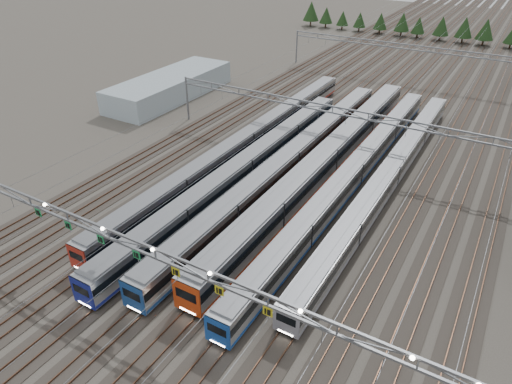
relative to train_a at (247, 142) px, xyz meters
The scene contains 13 objects.
ground 35.25m from the train_a, 71.36° to the right, with size 400.00×400.00×0.00m, color #47423A.
track_bed 67.60m from the train_a, 80.42° to the left, with size 54.00×260.00×5.42m.
train_a is the anchor object (origin of this frame).
train_b 9.26m from the train_a, 60.92° to the right, with size 2.81×57.43×3.66m.
train_c 9.41m from the train_a, 17.01° to the right, with size 2.87×64.30×3.73m.
train_d 13.50m from the train_a, ahead, with size 3.16×65.37×4.12m.
train_e 18.04m from the train_a, ahead, with size 2.64×66.04×3.44m.
train_f 22.51m from the train_a, ahead, with size 2.60×62.00×3.38m.
gantry_near 35.65m from the train_a, 71.49° to the right, with size 56.36×0.61×8.08m.
gantry_mid 13.79m from the train_a, 30.61° to the left, with size 56.36×0.36×8.00m.
gantry_far 53.05m from the train_a, 77.71° to the left, with size 56.36×0.36×8.00m.
west_shed 31.13m from the train_a, 152.05° to the left, with size 10.00×30.00×4.52m, color #A1B5C0.
treeline 97.30m from the train_a, 80.14° to the left, with size 106.40×5.60×7.02m.
Camera 1 is at (23.28, -22.26, 32.22)m, focal length 32.00 mm.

